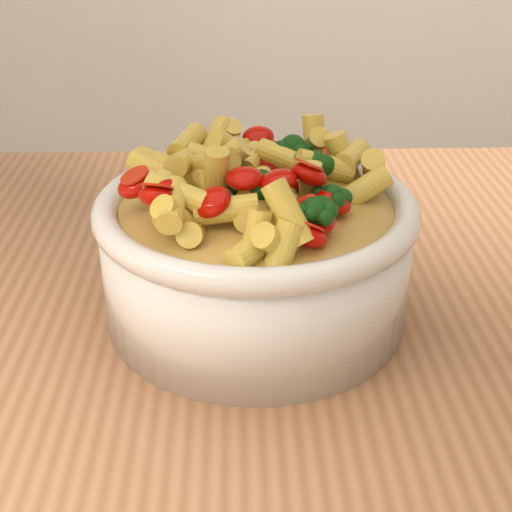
{
  "coord_description": "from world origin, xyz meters",
  "views": [
    {
      "loc": [
        0.07,
        -0.38,
        1.18
      ],
      "look_at": [
        0.08,
        0.06,
        0.95
      ],
      "focal_mm": 50.0,
      "sensor_mm": 36.0,
      "label": 1
    }
  ],
  "objects": [
    {
      "name": "table",
      "position": [
        0.0,
        0.0,
        0.8
      ],
      "size": [
        1.2,
        0.8,
        0.9
      ],
      "color": "#A96F48",
      "rests_on": "ground"
    },
    {
      "name": "pasta_salad",
      "position": [
        0.08,
        0.06,
        1.01
      ],
      "size": [
        0.17,
        0.17,
        0.04
      ],
      "color": "#FBC84F",
      "rests_on": "serving_bowl"
    },
    {
      "name": "serving_bowl",
      "position": [
        0.08,
        0.06,
        0.95
      ],
      "size": [
        0.22,
        0.22,
        0.1
      ],
      "color": "white",
      "rests_on": "table"
    }
  ]
}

